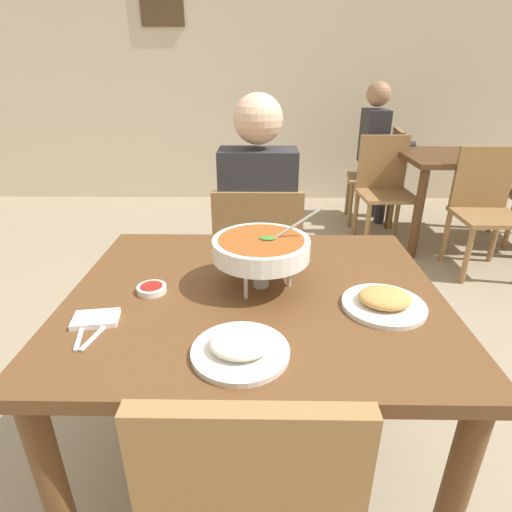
{
  "coord_description": "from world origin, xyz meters",
  "views": [
    {
      "loc": [
        0.02,
        -1.11,
        1.39
      ],
      "look_at": [
        0.0,
        0.15,
        0.82
      ],
      "focal_mm": 28.58,
      "sensor_mm": 36.0,
      "label": 1
    }
  ],
  "objects": [
    {
      "name": "fork_utensil",
      "position": [
        -0.45,
        -0.23,
        0.77
      ],
      "size": [
        0.05,
        0.17,
        0.01
      ],
      "primitive_type": "cube",
      "rotation": [
        0.0,
        0.0,
        0.23
      ],
      "color": "silver",
      "rests_on": "dining_table_main"
    },
    {
      "name": "napkin_folded",
      "position": [
        -0.43,
        -0.18,
        0.77
      ],
      "size": [
        0.13,
        0.1,
        0.02
      ],
      "primitive_type": "cube",
      "rotation": [
        0.0,
        0.0,
        0.16
      ],
      "color": "white",
      "rests_on": "dining_table_main"
    },
    {
      "name": "dining_table_far",
      "position": [
        1.69,
        2.29,
        0.63
      ],
      "size": [
        1.0,
        0.8,
        0.77
      ],
      "color": "#51331C",
      "rests_on": "ground_plane"
    },
    {
      "name": "chair_bg_right",
      "position": [
        1.07,
        2.33,
        0.51
      ],
      "size": [
        0.46,
        0.46,
        0.9
      ],
      "color": "olive",
      "rests_on": "ground_plane"
    },
    {
      "name": "chair_bg_corner",
      "position": [
        1.65,
        1.78,
        0.51
      ],
      "size": [
        0.45,
        0.45,
        0.9
      ],
      "color": "olive",
      "rests_on": "ground_plane"
    },
    {
      "name": "appetizer_plate",
      "position": [
        0.37,
        -0.1,
        0.79
      ],
      "size": [
        0.24,
        0.24,
        0.06
      ],
      "color": "white",
      "rests_on": "dining_table_main"
    },
    {
      "name": "spoon_utensil",
      "position": [
        -0.4,
        -0.23,
        0.77
      ],
      "size": [
        0.05,
        0.17,
        0.01
      ],
      "primitive_type": "cube",
      "rotation": [
        0.0,
        0.0,
        -0.22
      ],
      "color": "silver",
      "rests_on": "dining_table_main"
    },
    {
      "name": "patron_bg_left",
      "position": [
        1.11,
        2.87,
        0.75
      ],
      "size": [
        0.45,
        0.4,
        1.31
      ],
      "color": "#2D2D38",
      "rests_on": "ground_plane"
    },
    {
      "name": "curry_bowl",
      "position": [
        0.02,
        0.03,
        0.89
      ],
      "size": [
        0.33,
        0.3,
        0.26
      ],
      "color": "silver",
      "rests_on": "dining_table_main"
    },
    {
      "name": "cafe_rear_partition",
      "position": [
        0.0,
        3.69,
        1.5
      ],
      "size": [
        10.0,
        0.1,
        3.0
      ],
      "primitive_type": "cube",
      "color": "beige",
      "rests_on": "ground_plane"
    },
    {
      "name": "chair_diner_main",
      "position": [
        -0.0,
        0.76,
        0.51
      ],
      "size": [
        0.44,
        0.44,
        0.9
      ],
      "color": "olive",
      "rests_on": "ground_plane"
    },
    {
      "name": "rice_plate",
      "position": [
        -0.03,
        -0.32,
        0.79
      ],
      "size": [
        0.24,
        0.24,
        0.06
      ],
      "color": "white",
      "rests_on": "dining_table_main"
    },
    {
      "name": "sauce_dish",
      "position": [
        -0.32,
        -0.01,
        0.78
      ],
      "size": [
        0.09,
        0.09,
        0.02
      ],
      "color": "white",
      "rests_on": "dining_table_main"
    },
    {
      "name": "chair_bg_left",
      "position": [
        1.18,
        2.81,
        0.51
      ],
      "size": [
        0.49,
        0.49,
        0.9
      ],
      "color": "olive",
      "rests_on": "ground_plane"
    },
    {
      "name": "dining_table_main",
      "position": [
        0.0,
        0.0,
        0.65
      ],
      "size": [
        1.15,
        0.95,
        0.77
      ],
      "color": "brown",
      "rests_on": "ground_plane"
    },
    {
      "name": "diner_main",
      "position": [
        0.0,
        0.79,
        0.75
      ],
      "size": [
        0.4,
        0.45,
        1.31
      ],
      "color": "#2D2D38",
      "rests_on": "ground_plane"
    },
    {
      "name": "ground_plane",
      "position": [
        0.0,
        0.0,
        0.0
      ],
      "size": [
        16.0,
        16.0,
        0.0
      ],
      "primitive_type": "plane",
      "color": "gray"
    }
  ]
}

